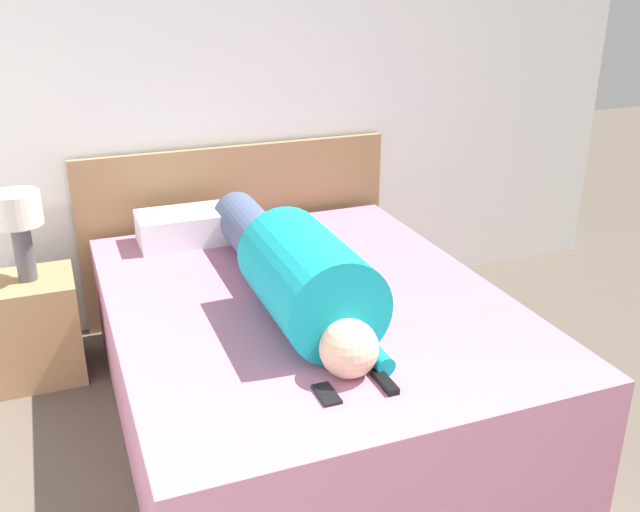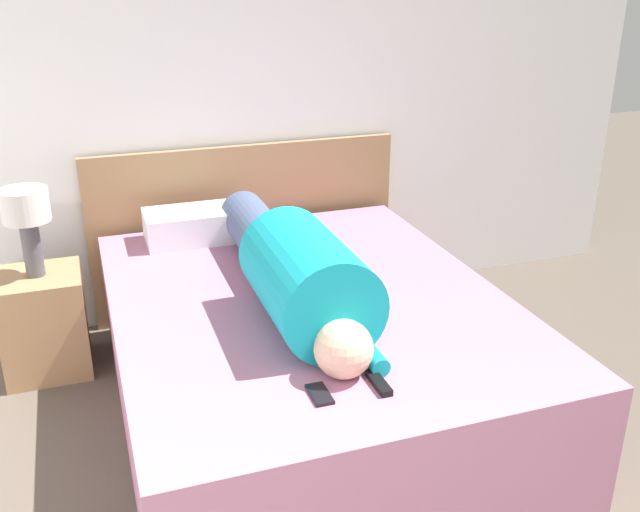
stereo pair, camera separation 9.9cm
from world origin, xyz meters
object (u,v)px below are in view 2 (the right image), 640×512
object	(u,v)px
person_lying	(295,270)
cell_phone	(320,394)
nightstand	(44,323)
bed	(309,354)
pillow_near_headboard	(194,225)
table_lamp	(26,215)
tv_remote	(379,383)

from	to	relation	value
person_lying	cell_phone	size ratio (longest dim) A/B	12.35
nightstand	bed	bearing A→B (deg)	-34.29
bed	person_lying	distance (m)	0.47
pillow_near_headboard	cell_phone	bearing A→B (deg)	-84.97
table_lamp	tv_remote	bearing A→B (deg)	-53.30
table_lamp	cell_phone	distance (m)	1.79
table_lamp	tv_remote	distance (m)	1.92
cell_phone	bed	bearing A→B (deg)	74.61
nightstand	cell_phone	bearing A→B (deg)	-58.56
bed	nightstand	distance (m)	1.37
bed	pillow_near_headboard	bearing A→B (deg)	112.15
nightstand	table_lamp	bearing A→B (deg)	-82.87
table_lamp	cell_phone	bearing A→B (deg)	-58.56
pillow_near_headboard	person_lying	bearing A→B (deg)	-74.29
nightstand	pillow_near_headboard	xyz separation A→B (m)	(0.79, 0.07, 0.40)
tv_remote	cell_phone	world-z (taller)	tv_remote
nightstand	tv_remote	xyz separation A→B (m)	(1.14, -1.52, 0.33)
table_lamp	tv_remote	xyz separation A→B (m)	(1.14, -1.52, -0.24)
nightstand	tv_remote	distance (m)	1.93
bed	person_lying	world-z (taller)	person_lying
table_lamp	person_lying	world-z (taller)	person_lying
bed	pillow_near_headboard	distance (m)	0.99
cell_phone	nightstand	bearing A→B (deg)	121.44
person_lying	nightstand	bearing A→B (deg)	140.82
nightstand	table_lamp	world-z (taller)	table_lamp
table_lamp	cell_phone	world-z (taller)	table_lamp
pillow_near_headboard	cell_phone	size ratio (longest dim) A/B	3.83
table_lamp	person_lying	distance (m)	1.35
table_lamp	bed	bearing A→B (deg)	-34.29
nightstand	tv_remote	size ratio (longest dim) A/B	3.47
tv_remote	pillow_near_headboard	bearing A→B (deg)	102.35
nightstand	table_lamp	xyz separation A→B (m)	(0.00, -0.00, 0.57)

